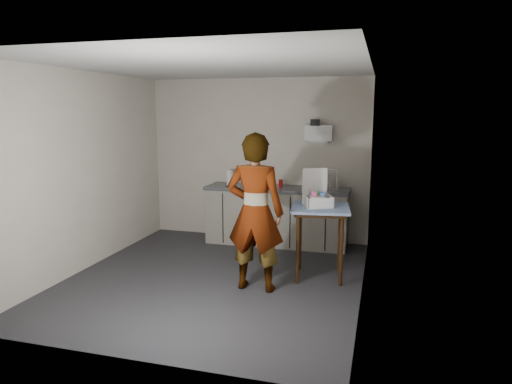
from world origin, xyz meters
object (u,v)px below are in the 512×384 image
(kitchen_counter, at_px, (277,217))
(soap_bottle, at_px, (262,177))
(dish_rack, at_px, (324,185))
(bakery_box, at_px, (317,198))
(paper_towel, at_px, (230,179))
(side_table, at_px, (320,216))
(dark_bottle, at_px, (263,178))
(standing_man, at_px, (255,213))
(soda_can, at_px, (281,183))

(kitchen_counter, xyz_separation_m, soap_bottle, (-0.25, -0.01, 0.64))
(dish_rack, xyz_separation_m, bakery_box, (0.08, -1.27, 0.04))
(bakery_box, bearing_deg, paper_towel, 119.71)
(soap_bottle, bearing_deg, bakery_box, -50.02)
(side_table, relative_size, dark_bottle, 3.48)
(soap_bottle, bearing_deg, dish_rack, 0.67)
(paper_towel, bearing_deg, standing_man, -62.77)
(paper_towel, xyz_separation_m, dish_rack, (1.47, 0.10, -0.05))
(kitchen_counter, distance_m, bakery_box, 1.61)
(side_table, height_order, dish_rack, dish_rack)
(soda_can, relative_size, dish_rack, 0.26)
(soda_can, relative_size, dark_bottle, 0.43)
(dish_rack, bearing_deg, soap_bottle, -179.33)
(soda_can, xyz_separation_m, paper_towel, (-0.79, -0.16, 0.06))
(side_table, height_order, standing_man, standing_man)
(soap_bottle, height_order, bakery_box, bakery_box)
(side_table, height_order, dark_bottle, dark_bottle)
(soda_can, xyz_separation_m, bakery_box, (0.76, -1.33, 0.05))
(standing_man, height_order, soap_bottle, standing_man)
(paper_towel, xyz_separation_m, bakery_box, (1.55, -1.16, -0.02))
(bakery_box, bearing_deg, kitchen_counter, 99.09)
(standing_man, xyz_separation_m, dish_rack, (0.55, 1.90, 0.05))
(soda_can, bearing_deg, dark_bottle, -168.37)
(paper_towel, relative_size, bakery_box, 0.56)
(side_table, bearing_deg, kitchen_counter, 115.82)
(dish_rack, bearing_deg, soda_can, 175.05)
(side_table, distance_m, dark_bottle, 1.72)
(dish_rack, bearing_deg, paper_towel, -175.94)
(standing_man, height_order, soda_can, standing_man)
(side_table, relative_size, bakery_box, 2.00)
(side_table, bearing_deg, dark_bottle, 122.22)
(kitchen_counter, bearing_deg, soap_bottle, -178.79)
(soap_bottle, relative_size, bakery_box, 0.68)
(bakery_box, bearing_deg, soap_bottle, 106.55)
(dish_rack, distance_m, bakery_box, 1.27)
(kitchen_counter, distance_m, soda_can, 0.55)
(kitchen_counter, bearing_deg, bakery_box, -57.48)
(soda_can, distance_m, bakery_box, 1.53)
(standing_man, xyz_separation_m, paper_towel, (-0.92, 1.79, 0.11))
(soda_can, bearing_deg, soap_bottle, -166.36)
(soda_can, height_order, bakery_box, bakery_box)
(soap_bottle, relative_size, paper_towel, 1.22)
(soap_bottle, bearing_deg, side_table, -49.70)
(dark_bottle, bearing_deg, side_table, -50.42)
(side_table, xyz_separation_m, soap_bottle, (-1.10, 1.30, 0.27))
(kitchen_counter, height_order, paper_towel, paper_towel)
(soap_bottle, height_order, dark_bottle, soap_bottle)
(soda_can, xyz_separation_m, dark_bottle, (-0.27, -0.06, 0.07))
(standing_man, xyz_separation_m, soap_bottle, (-0.42, 1.88, 0.14))
(dark_bottle, bearing_deg, paper_towel, -168.24)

